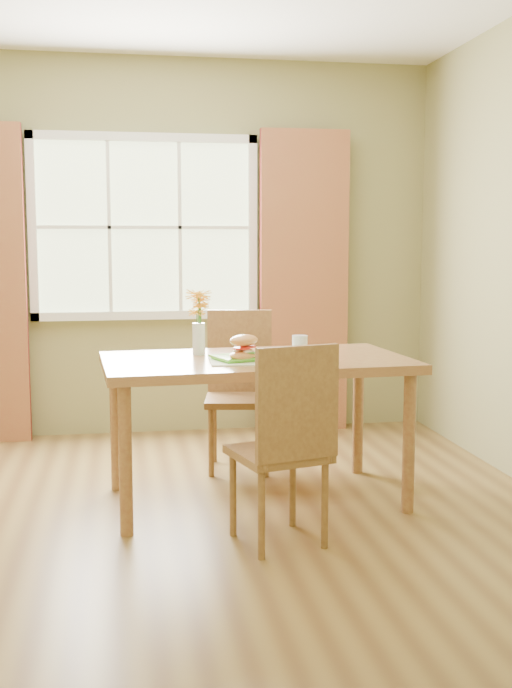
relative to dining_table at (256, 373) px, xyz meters
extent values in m
cube|color=brown|center=(-0.52, -0.19, -0.71)|extent=(4.20, 3.80, 0.02)
cube|color=#888451|center=(-0.52, 1.72, 0.65)|extent=(4.20, 0.02, 2.70)
cube|color=#888451|center=(-0.52, -2.10, 0.65)|extent=(4.20, 0.02, 2.70)
cube|color=#BACC9A|center=(-0.52, 1.69, 0.80)|extent=(1.50, 0.02, 1.20)
cube|color=white|center=(-0.52, 1.66, 1.43)|extent=(1.62, 0.04, 0.06)
cube|color=white|center=(-0.52, 1.66, 0.17)|extent=(1.62, 0.04, 0.06)
cube|color=white|center=(-1.30, 1.66, 0.80)|extent=(0.06, 0.04, 1.32)
cube|color=white|center=(0.26, 1.66, 0.80)|extent=(0.06, 0.04, 1.32)
cube|color=white|center=(-0.52, 1.67, 0.80)|extent=(1.50, 0.03, 0.02)
cube|color=maroon|center=(0.63, 1.59, 0.40)|extent=(0.65, 0.08, 2.20)
cube|color=olive|center=(0.00, 0.00, 0.06)|extent=(1.66, 1.01, 0.05)
cylinder|color=olive|center=(-0.70, -0.42, -0.34)|extent=(0.06, 0.06, 0.73)
cylinder|color=olive|center=(0.75, -0.32, -0.34)|extent=(0.06, 0.06, 0.73)
cylinder|color=olive|center=(-0.75, 0.32, -0.34)|extent=(0.06, 0.06, 0.73)
cylinder|color=olive|center=(0.70, 0.42, -0.34)|extent=(0.06, 0.06, 0.73)
cube|color=brown|center=(0.00, -0.62, -0.28)|extent=(0.48, 0.48, 0.04)
cube|color=brown|center=(0.05, -0.79, -0.01)|extent=(0.39, 0.14, 0.51)
cylinder|color=brown|center=(-0.11, -0.82, -0.50)|extent=(0.03, 0.03, 0.40)
cylinder|color=brown|center=(0.20, -0.73, -0.50)|extent=(0.03, 0.03, 0.40)
cylinder|color=brown|center=(-0.20, -0.51, -0.50)|extent=(0.03, 0.03, 0.40)
cylinder|color=brown|center=(0.11, -0.42, -0.50)|extent=(0.03, 0.03, 0.40)
cube|color=brown|center=(0.00, 0.62, -0.27)|extent=(0.47, 0.47, 0.04)
cube|color=brown|center=(0.03, 0.80, 0.01)|extent=(0.40, 0.10, 0.52)
cylinder|color=brown|center=(-0.19, 0.49, -0.50)|extent=(0.03, 0.03, 0.41)
cylinder|color=brown|center=(0.13, 0.43, -0.50)|extent=(0.03, 0.03, 0.41)
cylinder|color=brown|center=(-0.13, 0.81, -0.50)|extent=(0.03, 0.03, 0.41)
cylinder|color=brown|center=(0.19, 0.75, -0.50)|extent=(0.03, 0.03, 0.41)
cube|color=beige|center=(-0.03, -0.11, 0.08)|extent=(0.47, 0.35, 0.01)
cube|color=#70E138|center=(-0.11, -0.09, 0.09)|extent=(0.29, 0.29, 0.01)
ellipsoid|color=#E78B4E|center=(-0.09, -0.16, 0.12)|extent=(0.20, 0.19, 0.05)
ellipsoid|color=#4C8C2D|center=(-0.05, -0.19, 0.14)|extent=(0.09, 0.06, 0.01)
cylinder|color=red|center=(-0.10, -0.16, 0.16)|extent=(0.09, 0.09, 0.01)
cylinder|color=red|center=(-0.07, -0.16, 0.16)|extent=(0.08, 0.08, 0.01)
ellipsoid|color=#E78B4E|center=(-0.09, -0.16, 0.20)|extent=(0.20, 0.19, 0.06)
cylinder|color=silver|center=(0.23, -0.06, 0.14)|extent=(0.08, 0.08, 0.12)
cylinder|color=silver|center=(0.23, -0.06, 0.13)|extent=(0.07, 0.07, 0.10)
cylinder|color=silver|center=(-0.29, 0.18, 0.17)|extent=(0.07, 0.07, 0.17)
cylinder|color=silver|center=(-0.29, 0.18, 0.12)|extent=(0.06, 0.06, 0.09)
cylinder|color=#3D7028|center=(-0.29, 0.18, 0.25)|extent=(0.01, 0.01, 0.33)
cylinder|color=#3D7028|center=(-0.27, 0.17, 0.22)|extent=(0.01, 0.01, 0.27)
cylinder|color=#3D7028|center=(-0.30, 0.19, 0.20)|extent=(0.01, 0.01, 0.23)
cylinder|color=#3D7028|center=(-0.28, 0.18, 0.23)|extent=(0.01, 0.01, 0.30)
camera|label=1|loc=(-0.70, -4.18, 0.69)|focal=42.00mm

